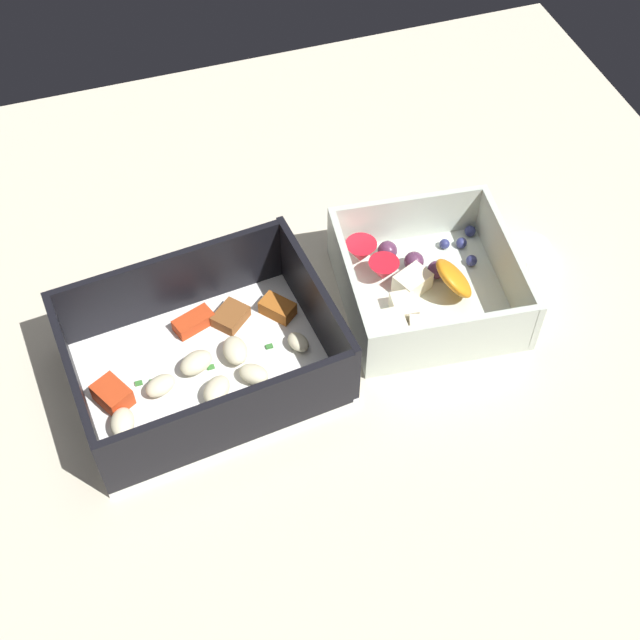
{
  "coord_description": "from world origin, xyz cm",
  "views": [
    {
      "loc": [
        -15.54,
        -42.96,
        60.34
      ],
      "look_at": [
        -1.48,
        -0.2,
        4.0
      ],
      "focal_mm": 48.61,
      "sensor_mm": 36.0,
      "label": 1
    }
  ],
  "objects": [
    {
      "name": "pasta_container",
      "position": [
        -11.61,
        -1.31,
        4.18
      ],
      "size": [
        21.98,
        17.43,
        6.95
      ],
      "rotation": [
        0.0,
        0.0,
        0.1
      ],
      "color": "white",
      "rests_on": "table_surface"
    },
    {
      "name": "paper_cup_liner",
      "position": [
        19.28,
        2.28,
        2.74
      ],
      "size": [
        3.99,
        3.99,
        1.47
      ],
      "primitive_type": "cylinder",
      "color": "white",
      "rests_on": "table_surface"
    },
    {
      "name": "fruit_bowl",
      "position": [
        8.21,
        1.0,
        3.81
      ],
      "size": [
        16.12,
        16.28,
        5.45
      ],
      "rotation": [
        0.0,
        0.0,
        -0.11
      ],
      "color": "silver",
      "rests_on": "table_surface"
    },
    {
      "name": "table_surface",
      "position": [
        0.0,
        0.0,
        1.0
      ],
      "size": [
        80.0,
        80.0,
        2.0
      ],
      "primitive_type": "cube",
      "color": "beige",
      "rests_on": "ground"
    }
  ]
}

